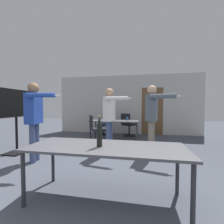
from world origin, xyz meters
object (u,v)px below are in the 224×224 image
person_near_casual (152,113)px  tv_screen (16,113)px  office_chair_far_right (97,131)px  beer_bottle (99,132)px  drink_cup (127,119)px  person_left_plaid (110,113)px  office_chair_near_pushed (128,125)px  office_chair_side_rolled (105,125)px  person_center_tall (35,113)px

person_near_casual → tv_screen: bearing=-67.7°
office_chair_far_right → beer_bottle: size_ratio=2.38×
drink_cup → office_chair_far_right: bearing=-134.0°
person_left_plaid → drink_cup: person_left_plaid is taller
office_chair_near_pushed → beer_bottle: (-0.03, -4.33, 0.46)m
person_near_casual → office_chair_near_pushed: size_ratio=1.89×
office_chair_near_pushed → person_near_casual: bearing=-36.0°
office_chair_near_pushed → office_chair_far_right: bearing=-85.5°
person_left_plaid → office_chair_side_rolled: size_ratio=1.88×
beer_bottle → person_left_plaid: bearing=98.0°
person_near_casual → drink_cup: size_ratio=15.21×
person_center_tall → drink_cup: (1.84, 2.59, -0.30)m
person_near_casual → office_chair_far_right: bearing=-96.6°
person_near_casual → person_center_tall: 2.84m
person_near_casual → office_chair_near_pushed: 2.38m
beer_bottle → person_center_tall: bearing=148.6°
person_near_casual → drink_cup: bearing=-140.3°
tv_screen → office_chair_far_right: tv_screen is taller
person_near_casual → office_chair_side_rolled: size_ratio=1.94×
office_chair_far_right → beer_bottle: 2.92m
person_left_plaid → person_near_casual: 1.13m
office_chair_far_right → beer_bottle: (0.85, -2.75, 0.45)m
tv_screen → drink_cup: (2.76, 2.13, -0.29)m
office_chair_far_right → drink_cup: bearing=111.4°
office_chair_near_pushed → drink_cup: bearing=-54.7°
office_chair_near_pushed → office_chair_far_right: (-0.88, -1.58, 0.01)m
tv_screen → office_chair_far_right: (1.86, 1.19, -0.61)m
drink_cup → person_center_tall: bearing=-125.5°
person_center_tall → office_chair_far_right: bearing=141.3°
person_center_tall → office_chair_side_rolled: person_center_tall is taller
beer_bottle → office_chair_near_pushed: bearing=89.6°
person_left_plaid → person_center_tall: size_ratio=0.98×
tv_screen → office_chair_near_pushed: tv_screen is taller
office_chair_near_pushed → person_left_plaid: bearing=-64.8°
person_near_casual → office_chair_side_rolled: 2.98m
office_chair_near_pushed → office_chair_side_rolled: bearing=-152.7°
office_chair_near_pushed → beer_bottle: beer_bottle is taller
office_chair_side_rolled → office_chair_far_right: office_chair_far_right is taller
person_left_plaid → drink_cup: 1.61m
person_center_tall → office_chair_near_pushed: size_ratio=1.87×
person_near_casual → drink_cup: (-0.78, 1.51, -0.29)m
office_chair_near_pushed → beer_bottle: 4.36m
office_chair_far_right → drink_cup: size_ratio=8.17×
beer_bottle → office_chair_far_right: bearing=107.2°
office_chair_far_right → drink_cup: office_chair_far_right is taller
person_left_plaid → office_chair_far_right: 1.02m
person_left_plaid → office_chair_far_right: (-0.55, 0.62, -0.60)m
drink_cup → beer_bottle: bearing=-90.7°
person_near_casual → person_center_tall: bearing=-55.2°
person_left_plaid → office_chair_side_rolled: person_left_plaid is taller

